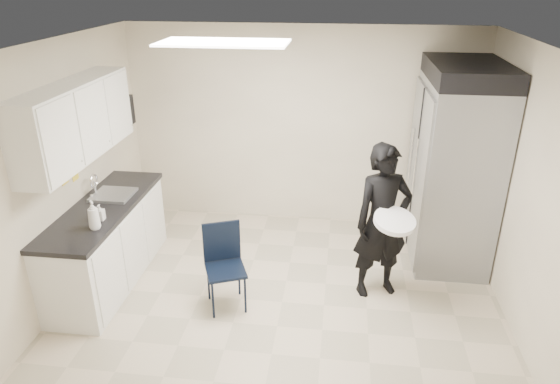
# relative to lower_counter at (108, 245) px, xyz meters

# --- Properties ---
(floor) EXTENTS (4.50, 4.50, 0.00)m
(floor) POSITION_rel_lower_counter_xyz_m (1.95, -0.20, -0.43)
(floor) COLOR #BEAE95
(floor) RESTS_ON ground
(ceiling) EXTENTS (4.50, 4.50, 0.00)m
(ceiling) POSITION_rel_lower_counter_xyz_m (1.95, -0.20, 2.17)
(ceiling) COLOR silver
(ceiling) RESTS_ON back_wall
(back_wall) EXTENTS (4.50, 0.00, 4.50)m
(back_wall) POSITION_rel_lower_counter_xyz_m (1.95, 1.80, 0.87)
(back_wall) COLOR beige
(back_wall) RESTS_ON floor
(left_wall) EXTENTS (0.00, 4.00, 4.00)m
(left_wall) POSITION_rel_lower_counter_xyz_m (-0.30, -0.20, 0.87)
(left_wall) COLOR beige
(left_wall) RESTS_ON floor
(right_wall) EXTENTS (0.00, 4.00, 4.00)m
(right_wall) POSITION_rel_lower_counter_xyz_m (4.20, -0.20, 0.87)
(right_wall) COLOR beige
(right_wall) RESTS_ON floor
(ceiling_panel) EXTENTS (1.20, 0.60, 0.02)m
(ceiling_panel) POSITION_rel_lower_counter_xyz_m (1.35, 0.20, 2.14)
(ceiling_panel) COLOR white
(ceiling_panel) RESTS_ON ceiling
(lower_counter) EXTENTS (0.60, 1.90, 0.86)m
(lower_counter) POSITION_rel_lower_counter_xyz_m (0.00, 0.00, 0.00)
(lower_counter) COLOR silver
(lower_counter) RESTS_ON floor
(countertop) EXTENTS (0.64, 1.95, 0.05)m
(countertop) POSITION_rel_lower_counter_xyz_m (0.00, 0.00, 0.46)
(countertop) COLOR black
(countertop) RESTS_ON lower_counter
(sink) EXTENTS (0.42, 0.40, 0.14)m
(sink) POSITION_rel_lower_counter_xyz_m (0.02, 0.25, 0.44)
(sink) COLOR gray
(sink) RESTS_ON countertop
(faucet) EXTENTS (0.02, 0.02, 0.24)m
(faucet) POSITION_rel_lower_counter_xyz_m (-0.18, 0.25, 0.59)
(faucet) COLOR silver
(faucet) RESTS_ON countertop
(upper_cabinets) EXTENTS (0.35, 1.80, 0.75)m
(upper_cabinets) POSITION_rel_lower_counter_xyz_m (-0.13, 0.00, 1.40)
(upper_cabinets) COLOR silver
(upper_cabinets) RESTS_ON left_wall
(towel_dispenser) EXTENTS (0.22, 0.30, 0.35)m
(towel_dispenser) POSITION_rel_lower_counter_xyz_m (-0.19, 1.15, 1.19)
(towel_dispenser) COLOR black
(towel_dispenser) RESTS_ON left_wall
(notice_sticker_left) EXTENTS (0.00, 0.12, 0.07)m
(notice_sticker_left) POSITION_rel_lower_counter_xyz_m (-0.29, -0.10, 0.79)
(notice_sticker_left) COLOR yellow
(notice_sticker_left) RESTS_ON left_wall
(notice_sticker_right) EXTENTS (0.00, 0.12, 0.07)m
(notice_sticker_right) POSITION_rel_lower_counter_xyz_m (-0.29, 0.10, 0.75)
(notice_sticker_right) COLOR yellow
(notice_sticker_right) RESTS_ON left_wall
(commercial_fridge) EXTENTS (0.80, 1.35, 2.10)m
(commercial_fridge) POSITION_rel_lower_counter_xyz_m (3.78, 1.07, 0.62)
(commercial_fridge) COLOR gray
(commercial_fridge) RESTS_ON floor
(fridge_compressor) EXTENTS (0.80, 1.35, 0.20)m
(fridge_compressor) POSITION_rel_lower_counter_xyz_m (3.78, 1.07, 1.77)
(fridge_compressor) COLOR black
(fridge_compressor) RESTS_ON commercial_fridge
(folding_chair) EXTENTS (0.50, 0.50, 0.86)m
(folding_chair) POSITION_rel_lower_counter_xyz_m (1.39, -0.33, -0.00)
(folding_chair) COLOR black
(folding_chair) RESTS_ON floor
(man_tuxedo) EXTENTS (0.72, 0.60, 1.66)m
(man_tuxedo) POSITION_rel_lower_counter_xyz_m (2.94, 0.15, 0.40)
(man_tuxedo) COLOR black
(man_tuxedo) RESTS_ON floor
(bucket_lid) EXTENTS (0.53, 0.53, 0.05)m
(bucket_lid) POSITION_rel_lower_counter_xyz_m (3.03, -0.09, 0.54)
(bucket_lid) COLOR silver
(bucket_lid) RESTS_ON man_tuxedo
(soap_bottle_a) EXTENTS (0.16, 0.16, 0.29)m
(soap_bottle_a) POSITION_rel_lower_counter_xyz_m (0.18, -0.49, 0.63)
(soap_bottle_a) COLOR silver
(soap_bottle_a) RESTS_ON countertop
(soap_bottle_b) EXTENTS (0.07, 0.08, 0.16)m
(soap_bottle_b) POSITION_rel_lower_counter_xyz_m (0.14, -0.31, 0.56)
(soap_bottle_b) COLOR #B6B2BF
(soap_bottle_b) RESTS_ON countertop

